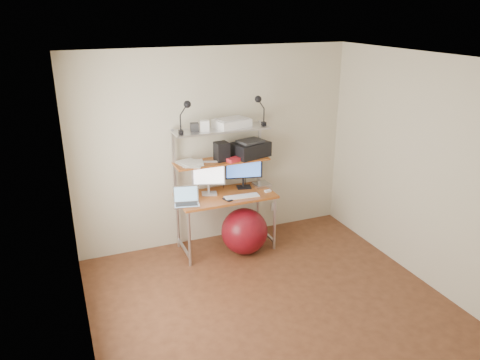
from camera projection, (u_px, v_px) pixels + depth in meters
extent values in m
plane|color=brown|center=(276.00, 310.00, 4.81)|extent=(3.60, 3.60, 0.00)
plane|color=silver|center=(283.00, 61.00, 3.94)|extent=(3.60, 3.60, 0.00)
plane|color=beige|center=(215.00, 148.00, 5.94)|extent=(3.60, 0.00, 3.60)
plane|color=beige|center=(414.00, 304.00, 2.82)|extent=(3.60, 0.00, 3.60)
plane|color=beige|center=(78.00, 230.00, 3.74)|extent=(0.00, 3.60, 3.60)
plane|color=beige|center=(429.00, 173.00, 5.02)|extent=(0.00, 3.60, 3.60)
cube|color=#A85820|center=(226.00, 196.00, 5.81)|extent=(1.20, 0.60, 0.03)
cylinder|color=silver|center=(189.00, 239.00, 5.51)|extent=(0.04, 0.04, 0.71)
cylinder|color=silver|center=(178.00, 222.00, 5.97)|extent=(0.04, 0.04, 0.71)
cylinder|color=silver|center=(275.00, 224.00, 5.91)|extent=(0.04, 0.04, 0.71)
cylinder|color=silver|center=(258.00, 208.00, 6.36)|extent=(0.04, 0.04, 0.71)
cube|color=silver|center=(174.00, 163.00, 5.69)|extent=(0.03, 0.04, 0.84)
cube|color=silver|center=(259.00, 152.00, 6.09)|extent=(0.03, 0.04, 0.84)
cube|color=#A85820|center=(222.00, 161.00, 5.78)|extent=(1.18, 0.34, 0.02)
cube|color=silver|center=(221.00, 129.00, 5.64)|extent=(1.18, 0.34, 0.02)
cube|color=white|center=(274.00, 206.00, 6.56)|extent=(0.08, 0.01, 0.12)
cube|color=silver|center=(209.00, 194.00, 5.81)|extent=(0.22, 0.19, 0.01)
cylinder|color=silver|center=(209.00, 189.00, 5.81)|extent=(0.03, 0.03, 0.10)
cube|color=silver|center=(208.00, 173.00, 5.74)|extent=(0.41, 0.14, 0.31)
plane|color=white|center=(209.00, 173.00, 5.72)|extent=(0.36, 0.10, 0.37)
cube|color=black|center=(244.00, 187.00, 6.02)|extent=(0.20, 0.17, 0.01)
cylinder|color=black|center=(243.00, 182.00, 6.02)|extent=(0.03, 0.03, 0.11)
cube|color=black|center=(243.00, 167.00, 5.95)|extent=(0.49, 0.14, 0.29)
plane|color=#3965C3|center=(244.00, 168.00, 5.94)|extent=(0.43, 0.10, 0.44)
cube|color=#B6B7BB|center=(187.00, 204.00, 5.50)|extent=(0.34, 0.27, 0.01)
cube|color=#303032|center=(187.00, 204.00, 5.49)|extent=(0.27, 0.18, 0.00)
cube|color=#B6B7BB|center=(186.00, 193.00, 5.56)|extent=(0.30, 0.12, 0.19)
plane|color=#6B92B2|center=(186.00, 193.00, 5.56)|extent=(0.28, 0.13, 0.26)
cube|color=white|center=(242.00, 196.00, 5.73)|extent=(0.44, 0.15, 0.01)
cube|color=white|center=(268.00, 191.00, 5.89)|extent=(0.09, 0.06, 0.02)
cube|color=#B6B7BB|center=(262.00, 185.00, 6.08)|extent=(0.21, 0.21, 0.04)
cube|color=black|center=(228.00, 199.00, 5.64)|extent=(0.11, 0.15, 0.01)
cube|color=black|center=(250.00, 149.00, 5.89)|extent=(0.52, 0.42, 0.18)
cube|color=#303032|center=(250.00, 141.00, 5.85)|extent=(0.36, 0.30, 0.03)
cube|color=black|center=(222.00, 152.00, 5.72)|extent=(0.17, 0.17, 0.23)
cube|color=red|center=(234.00, 160.00, 5.72)|extent=(0.19, 0.16, 0.05)
cube|color=white|center=(232.00, 123.00, 5.70)|extent=(0.48, 0.37, 0.10)
cube|color=silver|center=(232.00, 119.00, 5.68)|extent=(0.40, 0.30, 0.02)
cube|color=white|center=(205.00, 126.00, 5.51)|extent=(0.13, 0.11, 0.13)
cube|color=#303032|center=(194.00, 127.00, 5.51)|extent=(0.11, 0.11, 0.10)
cube|color=black|center=(181.00, 132.00, 5.38)|extent=(0.05, 0.06, 0.05)
cylinder|color=black|center=(180.00, 123.00, 5.34)|extent=(0.02, 0.02, 0.17)
sphere|color=black|center=(187.00, 104.00, 5.29)|extent=(0.09, 0.09, 0.09)
cube|color=black|center=(264.00, 124.00, 5.77)|extent=(0.05, 0.06, 0.05)
cylinder|color=black|center=(264.00, 115.00, 5.73)|extent=(0.01, 0.01, 0.17)
sphere|color=black|center=(258.00, 99.00, 5.62)|extent=(0.08, 0.08, 0.08)
sphere|color=maroon|center=(244.00, 231.00, 5.85)|extent=(0.58, 0.58, 0.58)
cube|color=white|center=(187.00, 164.00, 5.64)|extent=(0.27, 0.32, 0.00)
cube|color=white|center=(194.00, 164.00, 5.60)|extent=(0.32, 0.35, 0.00)
cube|color=white|center=(189.00, 162.00, 5.66)|extent=(0.27, 0.32, 0.00)
cube|color=white|center=(194.00, 163.00, 5.63)|extent=(0.27, 0.32, 0.00)
cube|color=white|center=(190.00, 162.00, 5.62)|extent=(0.29, 0.33, 0.00)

